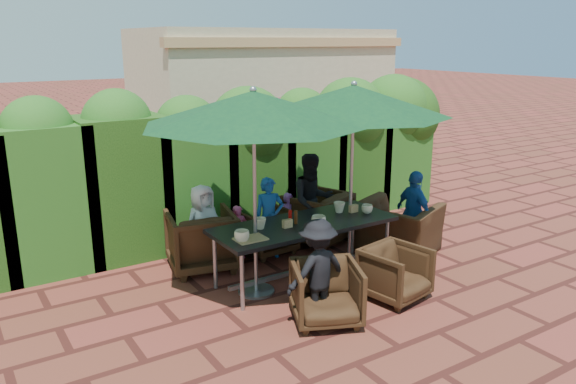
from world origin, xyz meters
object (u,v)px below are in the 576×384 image
umbrella_right (354,101)px  chair_near_left (326,290)px  chair_far_mid (267,229)px  chair_end_right (397,220)px  chair_far_right (317,215)px  dining_table (304,228)px  chair_far_left (201,237)px  chair_near_right (395,271)px  umbrella_left (253,109)px

umbrella_right → chair_near_left: size_ratio=3.41×
umbrella_right → chair_near_left: (-1.20, -1.11, -1.85)m
chair_far_mid → chair_end_right: bearing=145.7°
chair_near_left → chair_end_right: (2.09, 1.15, 0.11)m
chair_far_right → chair_far_mid: bearing=-21.4°
dining_table → chair_far_left: (-0.95, 1.00, -0.24)m
chair_far_left → chair_end_right: size_ratio=0.80×
chair_far_left → chair_near_right: size_ratio=1.26×
chair_near_right → chair_far_mid: bearing=93.7°
umbrella_left → umbrella_right: size_ratio=1.03×
umbrella_right → chair_far_right: (0.16, 0.97, -1.79)m
chair_far_left → chair_near_right: 2.56m
dining_table → chair_far_left: 1.40m
dining_table → chair_far_right: chair_far_right is taller
chair_far_mid → chair_far_right: (0.86, -0.02, 0.08)m
dining_table → chair_near_right: size_ratio=3.41×
chair_far_left → chair_near_left: bearing=116.0°
umbrella_right → chair_far_mid: (-0.70, 0.99, -1.86)m
umbrella_left → chair_far_left: umbrella_left is taller
chair_near_right → chair_far_right: bearing=70.2°
umbrella_left → chair_far_left: size_ratio=2.93×
chair_far_mid → chair_near_right: 2.14m
umbrella_right → chair_near_left: 2.47m
umbrella_right → chair_near_right: 2.17m
chair_near_left → umbrella_right: bearing=66.6°
chair_far_mid → umbrella_right: bearing=121.7°
chair_far_right → chair_end_right: 1.19m
chair_far_left → umbrella_right: bearing=162.8°
dining_table → chair_end_right: 1.67m
chair_far_right → chair_near_right: bearing=60.5°
umbrella_right → chair_far_left: (-1.72, 0.96, -1.78)m
chair_far_mid → chair_end_right: size_ratio=0.64×
umbrella_left → chair_far_right: umbrella_left is taller
chair_far_left → chair_near_right: bearing=139.0°
chair_far_left → chair_far_mid: size_ratio=1.25×
chair_near_left → umbrella_left: bearing=128.9°
dining_table → chair_near_left: dining_table is taller
dining_table → umbrella_left: size_ratio=0.92×
chair_end_right → dining_table: bearing=71.6°
chair_far_mid → chair_far_right: chair_far_right is taller
dining_table → umbrella_left: 1.70m
dining_table → umbrella_right: (0.77, 0.04, 1.54)m
dining_table → chair_far_right: (0.93, 1.02, -0.25)m
umbrella_right → chair_far_left: bearing=150.9°
dining_table → chair_end_right: size_ratio=2.16×
chair_near_right → chair_end_right: 1.55m
umbrella_left → chair_far_right: size_ratio=3.00×
chair_far_right → chair_end_right: size_ratio=0.78×
chair_far_right → chair_near_left: 2.49m
umbrella_left → chair_far_left: (-0.24, 1.03, -1.78)m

